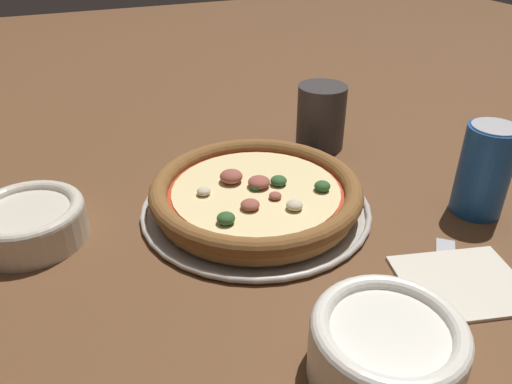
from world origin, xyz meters
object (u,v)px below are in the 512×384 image
object	(u,v)px
bowl_near	(29,221)
fork	(447,281)
drinking_cup	(321,117)
pizza	(256,193)
beverage_can	(484,170)
bowl_far	(383,348)
napkin	(462,282)
pizza_tray	(256,207)

from	to	relation	value
bowl_near	fork	size ratio (longest dim) A/B	0.89
bowl_near	fork	world-z (taller)	bowl_near
bowl_near	drinking_cup	bearing A→B (deg)	-78.13
pizza	bowl_near	distance (m)	0.28
beverage_can	bowl_near	bearing A→B (deg)	73.64
bowl_near	bowl_far	world-z (taller)	bowl_far
pizza	beverage_can	world-z (taller)	beverage_can
bowl_far	beverage_can	xyz separation A→B (m)	(0.18, -0.28, 0.03)
pizza	bowl_far	size ratio (longest dim) A/B	2.10
drinking_cup	bowl_far	bearing A→B (deg)	157.47
drinking_cup	beverage_can	size ratio (longest dim) A/B	0.86
drinking_cup	napkin	bearing A→B (deg)	175.97
pizza_tray	fork	xyz separation A→B (m)	(-0.22, -0.14, -0.00)
pizza_tray	drinking_cup	xyz separation A→B (m)	(0.14, -0.18, 0.05)
napkin	pizza_tray	bearing A→B (deg)	33.68
pizza	bowl_near	world-z (taller)	pizza
pizza	napkin	world-z (taller)	pizza
bowl_far	drinking_cup	bearing A→B (deg)	-22.53
pizza_tray	pizza	bearing A→B (deg)	155.51
bowl_far	drinking_cup	xyz separation A→B (m)	(0.44, -0.18, 0.02)
pizza	fork	bearing A→B (deg)	-147.35
drinking_cup	beverage_can	distance (m)	0.28
drinking_cup	napkin	size ratio (longest dim) A/B	0.69
pizza	drinking_cup	size ratio (longest dim) A/B	2.65
pizza	bowl_far	distance (m)	0.29
napkin	beverage_can	size ratio (longest dim) A/B	1.25
bowl_near	bowl_far	distance (m)	0.44
pizza	beverage_can	size ratio (longest dim) A/B	2.28
fork	beverage_can	bearing A→B (deg)	-12.92
bowl_far	fork	bearing A→B (deg)	-62.12
bowl_near	fork	distance (m)	0.50
pizza	fork	xyz separation A→B (m)	(-0.22, -0.14, -0.03)
fork	beverage_can	world-z (taller)	beverage_can
bowl_far	beverage_can	world-z (taller)	beverage_can
pizza	fork	world-z (taller)	pizza
pizza_tray	drinking_cup	distance (m)	0.23
pizza	beverage_can	xyz separation A→B (m)	(-0.11, -0.27, 0.03)
beverage_can	fork	bearing A→B (deg)	126.94
pizza	napkin	size ratio (longest dim) A/B	1.82
pizza_tray	napkin	size ratio (longest dim) A/B	1.99
pizza	drinking_cup	distance (m)	0.23
pizza_tray	pizza	world-z (taller)	pizza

